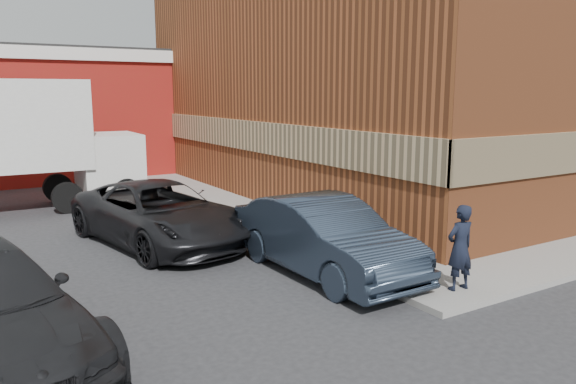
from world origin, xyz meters
TOP-DOWN VIEW (x-y plane):
  - ground at (0.00, 0.00)m, footprint 90.00×90.00m
  - brick_building at (8.50, 9.00)m, footprint 14.25×18.25m
  - sidewalk_west at (0.60, 9.00)m, footprint 1.80×18.00m
  - man at (0.60, -1.14)m, footprint 0.61×0.41m
  - sedan at (-0.80, 1.21)m, footprint 1.79×4.88m
  - suv_a at (-2.93, 5.28)m, footprint 3.50×5.94m
  - box_truck at (-5.67, 11.47)m, footprint 8.44×2.80m

SIDE VIEW (x-z plane):
  - ground at x=0.00m, z-range 0.00..0.00m
  - sidewalk_west at x=0.60m, z-range 0.00..0.12m
  - suv_a at x=-2.93m, z-range 0.00..1.55m
  - sedan at x=-0.80m, z-range 0.00..1.60m
  - man at x=0.60m, z-range 0.12..1.73m
  - box_truck at x=-5.67m, z-range 0.32..4.45m
  - brick_building at x=8.50m, z-range 0.00..9.36m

